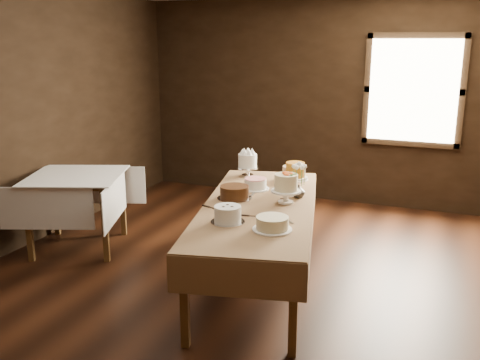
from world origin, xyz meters
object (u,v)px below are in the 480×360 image
at_px(display_table, 258,210).
at_px(side_table, 76,184).
at_px(cake_speckled, 294,173).
at_px(cake_server_e, 216,209).
at_px(cake_chocolate, 234,193).
at_px(cake_meringue, 248,166).
at_px(flower_vase, 299,191).
at_px(cake_cream, 272,224).
at_px(cake_flowers, 286,190).
at_px(cake_server_c, 253,194).
at_px(cake_server_b, 289,221).
at_px(cake_server_d, 294,196).
at_px(cake_lattice, 255,185).
at_px(cake_server_a, 258,216).
at_px(cake_caramel, 295,177).
at_px(cake_swirl, 228,215).

relative_size(display_table, side_table, 2.13).
relative_size(cake_speckled, cake_server_e, 1.29).
bearing_deg(cake_chocolate, cake_meringue, 103.43).
xyz_separation_m(cake_speckled, cake_server_e, (-0.34, -1.28, -0.07)).
relative_size(side_table, flower_vase, 10.08).
relative_size(cake_cream, cake_server_e, 1.50).
xyz_separation_m(cake_meringue, cake_flowers, (0.69, -0.81, 0.01)).
bearing_deg(cake_cream, cake_speckled, 100.54).
bearing_deg(cake_server_c, flower_vase, -88.51).
height_order(cake_server_b, cake_server_e, same).
xyz_separation_m(cake_server_c, cake_server_d, (0.39, 0.07, 0.00)).
bearing_deg(cake_server_d, side_table, 124.93).
relative_size(cake_lattice, cake_server_e, 1.16).
xyz_separation_m(side_table, cake_server_c, (1.98, 0.17, 0.06)).
distance_m(cake_chocolate, cake_server_a, 0.56).
relative_size(cake_server_a, cake_server_e, 1.00).
height_order(cake_speckled, cake_lattice, cake_speckled).
bearing_deg(cake_server_d, cake_server_b, -137.52).
xyz_separation_m(cake_lattice, cake_server_c, (0.04, -0.18, -0.05)).
relative_size(side_table, cake_chocolate, 3.80).
xyz_separation_m(cake_caramel, flower_vase, (0.12, -0.27, -0.06)).
bearing_deg(flower_vase, cake_flowers, -105.43).
bearing_deg(cake_server_c, cake_swirl, -179.70).
bearing_deg(cake_flowers, cake_server_a, -101.64).
height_order(cake_speckled, cake_server_e, cake_speckled).
bearing_deg(cake_lattice, cake_server_a, -67.89).
bearing_deg(cake_lattice, cake_speckled, 64.86).
distance_m(cake_chocolate, cake_server_d, 0.58).
xyz_separation_m(cake_flowers, cake_server_e, (-0.52, -0.42, -0.12)).
distance_m(cake_caramel, cake_swirl, 1.21).
distance_m(side_table, flower_vase, 2.44).
bearing_deg(cake_server_e, cake_speckled, 93.78).
distance_m(cake_server_c, cake_server_e, 0.59).
xyz_separation_m(cake_speckled, cake_caramel, (0.12, -0.37, 0.05)).
bearing_deg(side_table, cake_chocolate, -1.35).
xyz_separation_m(side_table, cake_server_d, (2.37, 0.25, 0.06)).
relative_size(cake_speckled, cake_server_d, 1.29).
distance_m(cake_server_a, cake_server_c, 0.69).
relative_size(side_table, cake_server_b, 5.24).
xyz_separation_m(cake_chocolate, cake_server_e, (-0.03, -0.35, -0.06)).
distance_m(cake_meringue, cake_caramel, 0.71).
bearing_deg(cake_cream, flower_vase, 93.54).
bearing_deg(flower_vase, cake_server_d, 167.45).
xyz_separation_m(display_table, cake_speckled, (0.04, 0.99, 0.13)).
relative_size(cake_meringue, cake_chocolate, 0.79).
bearing_deg(cake_meringue, cake_caramel, -26.91).
bearing_deg(side_table, cake_meringue, 26.31).
bearing_deg(cake_cream, cake_swirl, 175.98).
xyz_separation_m(cake_caramel, cake_server_b, (0.24, -0.97, -0.12)).
relative_size(display_table, cake_swirl, 9.46).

